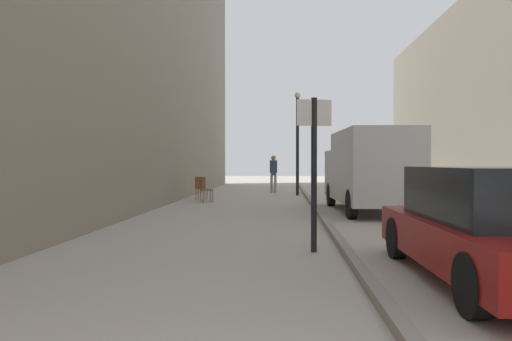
# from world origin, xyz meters

# --- Properties ---
(ground_plane) EXTENTS (80.00, 80.00, 0.00)m
(ground_plane) POSITION_xyz_m (0.00, 12.00, 0.00)
(ground_plane) COLOR #A8A093
(kerb_strip) EXTENTS (0.16, 40.00, 0.12)m
(kerb_strip) POSITION_xyz_m (1.58, 12.00, 0.06)
(kerb_strip) COLOR gray
(kerb_strip) RESTS_ON ground_plane
(pedestrian_main_foreground) EXTENTS (0.37, 0.25, 1.88)m
(pedestrian_main_foreground) POSITION_xyz_m (0.05, 22.38, 1.09)
(pedestrian_main_foreground) COLOR gray
(pedestrian_main_foreground) RESTS_ON ground_plane
(delivery_van) EXTENTS (2.19, 5.47, 2.46)m
(delivery_van) POSITION_xyz_m (3.16, 13.36, 1.31)
(delivery_van) COLOR #B7B7BC
(delivery_van) RESTS_ON ground_plane
(parked_car) EXTENTS (1.90, 4.23, 1.45)m
(parked_car) POSITION_xyz_m (3.17, 4.91, 0.71)
(parked_car) COLOR maroon
(parked_car) RESTS_ON ground_plane
(street_sign_post) EXTENTS (0.59, 0.16, 2.60)m
(street_sign_post) POSITION_xyz_m (1.06, 6.78, 1.55)
(street_sign_post) COLOR black
(street_sign_post) RESTS_ON ground_plane
(lamp_post) EXTENTS (0.28, 0.28, 4.76)m
(lamp_post) POSITION_xyz_m (1.19, 20.49, 2.72)
(lamp_post) COLOR black
(lamp_post) RESTS_ON ground_plane
(cafe_chair_near_window) EXTENTS (0.58, 0.58, 0.94)m
(cafe_chair_near_window) POSITION_xyz_m (-2.47, 16.57, 0.55)
(cafe_chair_near_window) COLOR brown
(cafe_chair_near_window) RESTS_ON ground_plane
(cafe_chair_by_doorway) EXTENTS (0.47, 0.47, 0.94)m
(cafe_chair_by_doorway) POSITION_xyz_m (-2.79, 17.59, 0.55)
(cafe_chair_by_doorway) COLOR brown
(cafe_chair_by_doorway) RESTS_ON ground_plane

